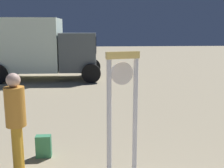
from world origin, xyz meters
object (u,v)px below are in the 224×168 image
Objects in this scene: person_near_clock at (16,118)px; backpack at (44,146)px; standing_clock at (122,110)px; box_truck_near at (32,47)px.

person_near_clock reaches higher than backpack.
standing_clock is 10.70m from box_truck_near.
standing_clock is 0.34× the size of box_truck_near.
box_truck_near is (-3.33, 10.17, 0.31)m from standing_clock.
person_near_clock is (-1.73, 0.70, -0.32)m from standing_clock.
standing_clock reaches higher than backpack.
box_truck_near reaches higher than standing_clock.
box_truck_near reaches higher than backpack.
standing_clock is 4.92× the size of backpack.
person_near_clock is at bearing 157.96° from standing_clock.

